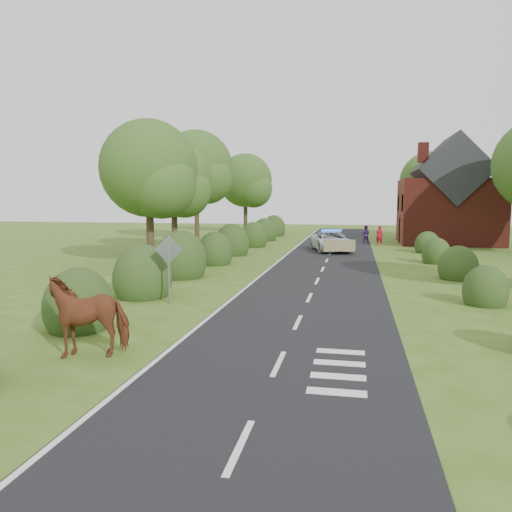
% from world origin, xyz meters
% --- Properties ---
extents(ground, '(120.00, 120.00, 0.00)m').
position_xyz_m(ground, '(0.00, 0.00, 0.00)').
color(ground, '#3F5E16').
extents(road, '(6.00, 70.00, 0.02)m').
position_xyz_m(road, '(0.00, 15.00, 0.01)').
color(road, black).
rests_on(road, ground).
extents(road_markings, '(4.96, 70.00, 0.01)m').
position_xyz_m(road_markings, '(-1.60, 12.93, 0.03)').
color(road_markings, white).
rests_on(road_markings, road).
extents(hedgerow_left, '(2.75, 50.41, 3.00)m').
position_xyz_m(hedgerow_left, '(-6.51, 11.69, 0.75)').
color(hedgerow_left, '#263D17').
rests_on(hedgerow_left, ground).
extents(hedgerow_right, '(2.10, 45.78, 2.10)m').
position_xyz_m(hedgerow_right, '(6.60, 11.21, 0.55)').
color(hedgerow_right, '#263D17').
rests_on(hedgerow_right, ground).
extents(tree_left_a, '(5.74, 5.60, 8.38)m').
position_xyz_m(tree_left_a, '(-9.75, 11.86, 5.34)').
color(tree_left_a, '#332316').
rests_on(tree_left_a, ground).
extents(tree_left_b, '(5.74, 5.60, 8.07)m').
position_xyz_m(tree_left_b, '(-11.25, 19.86, 5.04)').
color(tree_left_b, '#332316').
rests_on(tree_left_b, ground).
extents(tree_left_c, '(6.97, 6.80, 10.22)m').
position_xyz_m(tree_left_c, '(-12.70, 29.83, 6.53)').
color(tree_left_c, '#332316').
rests_on(tree_left_c, ground).
extents(tree_left_d, '(6.15, 6.00, 8.89)m').
position_xyz_m(tree_left_d, '(-10.23, 39.85, 5.64)').
color(tree_left_d, '#332316').
rests_on(tree_left_d, ground).
extents(tree_right_c, '(6.15, 6.00, 8.58)m').
position_xyz_m(tree_right_c, '(9.27, 37.85, 5.34)').
color(tree_right_c, '#332316').
rests_on(tree_right_c, ground).
extents(road_sign, '(1.06, 0.08, 2.53)m').
position_xyz_m(road_sign, '(-5.00, 2.00, 1.65)').
color(road_sign, gray).
rests_on(road_sign, ground).
extents(house, '(8.00, 7.40, 9.17)m').
position_xyz_m(house, '(9.49, 30.00, 3.79)').
color(house, maroon).
rests_on(house, ground).
extents(cow, '(2.63, 2.05, 1.66)m').
position_xyz_m(cow, '(-4.80, -4.02, 0.83)').
color(cow, '#592316').
rests_on(cow, ground).
extents(police_van, '(3.70, 5.72, 1.61)m').
position_xyz_m(police_van, '(-0.00, 21.82, 0.73)').
color(police_van, silver).
rests_on(police_van, ground).
extents(pedestrian_red, '(0.63, 0.45, 1.64)m').
position_xyz_m(pedestrian_red, '(3.69, 27.30, 0.82)').
color(pedestrian_red, '#B10B24').
rests_on(pedestrian_red, ground).
extents(pedestrian_purple, '(0.88, 0.75, 1.61)m').
position_xyz_m(pedestrian_purple, '(2.58, 28.31, 0.81)').
color(pedestrian_purple, '#381C56').
rests_on(pedestrian_purple, ground).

